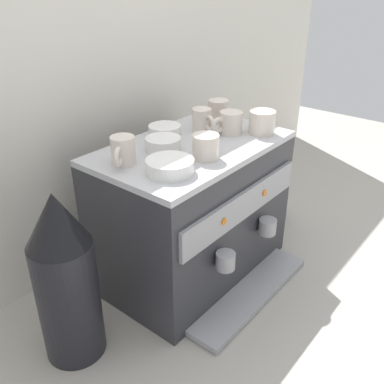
{
  "coord_description": "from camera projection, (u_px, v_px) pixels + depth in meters",
  "views": [
    {
      "loc": [
        -0.94,
        -0.76,
        0.94
      ],
      "look_at": [
        0.0,
        0.0,
        0.3
      ],
      "focal_mm": 40.6,
      "sensor_mm": 36.0,
      "label": 1
    }
  ],
  "objects": [
    {
      "name": "ceramic_cup_5",
      "position": [
        230.0,
        123.0,
        1.36
      ],
      "size": [
        0.11,
        0.07,
        0.07
      ],
      "color": "beige",
      "rests_on": "espresso_machine"
    },
    {
      "name": "ceramic_cup_1",
      "position": [
        202.0,
        120.0,
        1.39
      ],
      "size": [
        0.06,
        0.1,
        0.07
      ],
      "color": "beige",
      "rests_on": "espresso_machine"
    },
    {
      "name": "ground_plane",
      "position": [
        192.0,
        267.0,
        1.51
      ],
      "size": [
        4.0,
        4.0,
        0.0
      ],
      "primitive_type": "plane",
      "color": "#9E998E"
    },
    {
      "name": "ceramic_bowl_0",
      "position": [
        163.0,
        144.0,
        1.25
      ],
      "size": [
        0.1,
        0.1,
        0.04
      ],
      "color": "white",
      "rests_on": "espresso_machine"
    },
    {
      "name": "tiled_backsplash_wall",
      "position": [
        113.0,
        85.0,
        1.42
      ],
      "size": [
        2.8,
        0.03,
        1.16
      ],
      "primitive_type": "cube",
      "color": "silver",
      "rests_on": "ground_plane"
    },
    {
      "name": "ceramic_cup_4",
      "position": [
        123.0,
        151.0,
        1.15
      ],
      "size": [
        0.1,
        0.08,
        0.08
      ],
      "color": "beige",
      "rests_on": "espresso_machine"
    },
    {
      "name": "milk_pitcher",
      "position": [
        276.0,
        204.0,
        1.78
      ],
      "size": [
        0.09,
        0.09,
        0.12
      ],
      "primitive_type": "cylinder",
      "color": "#B7B7BC",
      "rests_on": "ground_plane"
    },
    {
      "name": "ceramic_cup_3",
      "position": [
        261.0,
        122.0,
        1.37
      ],
      "size": [
        0.09,
        0.11,
        0.07
      ],
      "color": "beige",
      "rests_on": "espresso_machine"
    },
    {
      "name": "espresso_machine",
      "position": [
        193.0,
        212.0,
        1.4
      ],
      "size": [
        0.61,
        0.48,
        0.46
      ],
      "color": "#2D2D33",
      "rests_on": "ground_plane"
    },
    {
      "name": "ceramic_cup_0",
      "position": [
        206.0,
        146.0,
        1.19
      ],
      "size": [
        0.1,
        0.08,
        0.07
      ],
      "color": "beige",
      "rests_on": "espresso_machine"
    },
    {
      "name": "ceramic_bowl_2",
      "position": [
        166.0,
        131.0,
        1.35
      ],
      "size": [
        0.1,
        0.1,
        0.04
      ],
      "color": "white",
      "rests_on": "espresso_machine"
    },
    {
      "name": "coffee_grinder",
      "position": [
        65.0,
        278.0,
        1.08
      ],
      "size": [
        0.16,
        0.16,
        0.48
      ],
      "color": "black",
      "rests_on": "ground_plane"
    },
    {
      "name": "ceramic_bowl_1",
      "position": [
        170.0,
        166.0,
        1.11
      ],
      "size": [
        0.13,
        0.13,
        0.04
      ],
      "color": "white",
      "rests_on": "espresso_machine"
    },
    {
      "name": "ceramic_cup_2",
      "position": [
        218.0,
        111.0,
        1.47
      ],
      "size": [
        0.07,
        0.1,
        0.07
      ],
      "color": "beige",
      "rests_on": "espresso_machine"
    }
  ]
}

